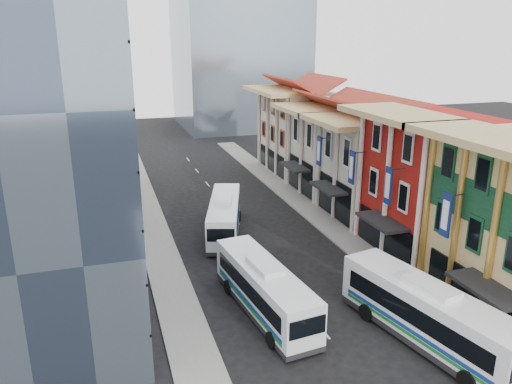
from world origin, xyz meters
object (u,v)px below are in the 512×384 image
object	(u,v)px
bus_right	(428,313)
office_tower	(27,87)
bus_left_near	(265,288)
bus_left_far	(224,215)

from	to	relation	value
bus_right	office_tower	bearing A→B (deg)	135.54
bus_left_near	bus_left_far	bearing A→B (deg)	79.94
office_tower	bus_left_near	world-z (taller)	office_tower
bus_left_far	office_tower	bearing A→B (deg)	-137.93
office_tower	bus_left_near	distance (m)	20.78
bus_left_near	bus_left_far	size ratio (longest dim) A/B	1.01
bus_left_far	bus_right	size ratio (longest dim) A/B	0.91
bus_left_near	bus_left_far	distance (m)	14.84
bus_left_near	bus_right	world-z (taller)	bus_right
bus_left_far	bus_right	distance (m)	22.46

